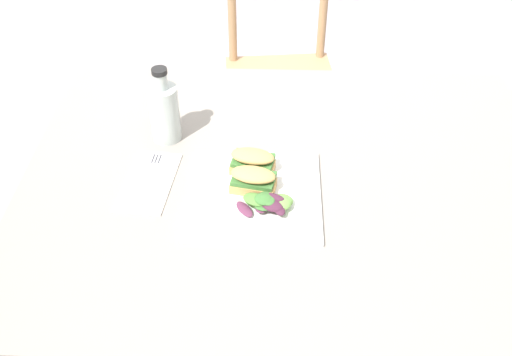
{
  "coord_description": "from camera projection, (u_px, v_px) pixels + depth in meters",
  "views": [
    {
      "loc": [
        -0.0,
        -1.02,
        1.67
      ],
      "look_at": [
        -0.04,
        0.01,
        0.76
      ],
      "focal_mm": 42.75,
      "sensor_mm": 36.0,
      "label": 1
    }
  ],
  "objects": [
    {
      "name": "dining_table",
      "position": [
        288.0,
        216.0,
        1.48
      ],
      "size": [
        1.24,
        0.96,
        0.74
      ],
      "color": "gray",
      "rests_on": "ground"
    },
    {
      "name": "chair_wooden_far",
      "position": [
        281.0,
        77.0,
        2.28
      ],
      "size": [
        0.44,
        0.44,
        0.87
      ],
      "color": "tan",
      "rests_on": "ground"
    },
    {
      "name": "plate_lunch",
      "position": [
        255.0,
        195.0,
        1.36
      ],
      "size": [
        0.3,
        0.3,
        0.01
      ],
      "primitive_type": "cube",
      "color": "white",
      "rests_on": "dining_table"
    },
    {
      "name": "sandwich_half_front",
      "position": [
        254.0,
        180.0,
        1.35
      ],
      "size": [
        0.11,
        0.08,
        0.06
      ],
      "color": "tan",
      "rests_on": "plate_lunch"
    },
    {
      "name": "sandwich_half_back",
      "position": [
        254.0,
        161.0,
        1.4
      ],
      "size": [
        0.11,
        0.08,
        0.06
      ],
      "color": "tan",
      "rests_on": "plate_lunch"
    },
    {
      "name": "salad_mixed_greens",
      "position": [
        269.0,
        202.0,
        1.31
      ],
      "size": [
        0.14,
        0.08,
        0.04
      ],
      "color": "#518438",
      "rests_on": "plate_lunch"
    },
    {
      "name": "napkin_folded",
      "position": [
        150.0,
        182.0,
        1.4
      ],
      "size": [
        0.13,
        0.22,
        0.0
      ],
      "primitive_type": "cube",
      "rotation": [
        0.0,
        0.0,
        -0.1
      ],
      "color": "silver",
      "rests_on": "dining_table"
    },
    {
      "name": "fork_on_napkin",
      "position": [
        151.0,
        176.0,
        1.41
      ],
      "size": [
        0.03,
        0.19,
        0.0
      ],
      "color": "silver",
      "rests_on": "napkin_folded"
    },
    {
      "name": "bottle_cold_brew",
      "position": [
        165.0,
        115.0,
        1.48
      ],
      "size": [
        0.07,
        0.07,
        0.2
      ],
      "color": "black",
      "rests_on": "dining_table"
    }
  ]
}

